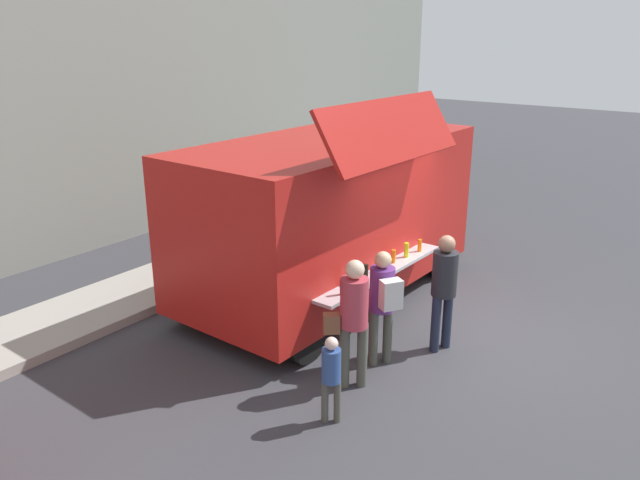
% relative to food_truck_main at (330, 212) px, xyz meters
% --- Properties ---
extents(ground_plane, '(60.00, 60.00, 0.00)m').
position_rel_food_truck_main_xyz_m(ground_plane, '(-0.01, -2.55, -1.49)').
color(ground_plane, '#38383D').
extents(curb_strip, '(28.00, 1.60, 0.15)m').
position_rel_food_truck_main_xyz_m(curb_strip, '(-4.01, 2.62, -1.42)').
color(curb_strip, '#9E998E').
rests_on(curb_strip, ground).
extents(food_truck_main, '(5.49, 3.08, 3.48)m').
position_rel_food_truck_main_xyz_m(food_truck_main, '(0.00, 0.00, 0.00)').
color(food_truck_main, '#B31D18').
rests_on(food_truck_main, ground).
extents(trash_bin, '(0.60, 0.60, 0.87)m').
position_rel_food_truck_main_xyz_m(trash_bin, '(4.45, 2.32, -1.06)').
color(trash_bin, '#2E6638').
rests_on(trash_bin, ground).
extents(customer_front_ordering, '(0.35, 0.35, 1.73)m').
position_rel_food_truck_main_xyz_m(customer_front_ordering, '(-0.63, -2.41, -0.46)').
color(customer_front_ordering, '#1E2438').
rests_on(customer_front_ordering, ground).
extents(customer_mid_with_backpack, '(0.47, 0.53, 1.64)m').
position_rel_food_truck_main_xyz_m(customer_mid_with_backpack, '(-1.52, -1.96, -0.48)').
color(customer_mid_with_backpack, '#484A41').
rests_on(customer_mid_with_backpack, ground).
extents(customer_rear_waiting, '(0.48, 0.52, 1.74)m').
position_rel_food_truck_main_xyz_m(customer_rear_waiting, '(-2.21, -1.93, -0.46)').
color(customer_rear_waiting, '#4A4B42').
rests_on(customer_rear_waiting, ground).
extents(child_near_queue, '(0.23, 0.23, 1.11)m').
position_rel_food_truck_main_xyz_m(child_near_queue, '(-3.00, -2.17, -0.83)').
color(child_near_queue, '#4A4B42').
rests_on(child_near_queue, ground).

